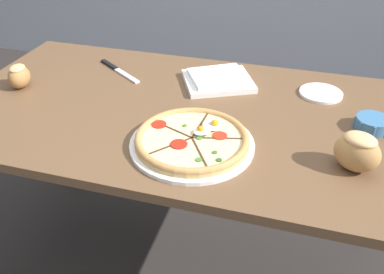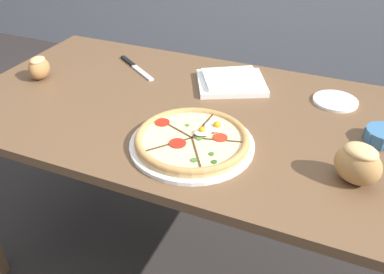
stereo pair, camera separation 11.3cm
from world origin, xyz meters
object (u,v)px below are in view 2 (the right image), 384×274
(napkin_folded, at_px, (231,81))
(bread_piece_near, at_px, (358,163))
(ramekin_bowl, at_px, (383,135))
(bread_piece_mid, at_px, (39,67))
(dining_table, at_px, (188,133))
(pizza, at_px, (192,140))
(knife_main, at_px, (136,67))
(side_saucer, at_px, (335,101))

(napkin_folded, height_order, bread_piece_near, bread_piece_near)
(ramekin_bowl, distance_m, bread_piece_near, 0.23)
(ramekin_bowl, bearing_deg, bread_piece_near, -105.55)
(bread_piece_mid, bearing_deg, dining_table, 1.02)
(dining_table, relative_size, bread_piece_mid, 14.60)
(napkin_folded, distance_m, bread_piece_near, 0.59)
(pizza, distance_m, ramekin_bowl, 0.55)
(pizza, bearing_deg, napkin_folded, 92.62)
(napkin_folded, relative_size, bread_piece_mid, 2.89)
(knife_main, bearing_deg, dining_table, 0.88)
(napkin_folded, relative_size, knife_main, 1.37)
(pizza, xyz_separation_m, bread_piece_near, (0.43, 0.02, 0.04))
(bread_piece_near, height_order, knife_main, bread_piece_near)
(knife_main, bearing_deg, napkin_folded, 35.03)
(bread_piece_mid, bearing_deg, napkin_folded, 18.26)
(bread_piece_near, bearing_deg, knife_main, 155.74)
(dining_table, height_order, side_saucer, side_saucer)
(knife_main, height_order, side_saucer, same)
(ramekin_bowl, relative_size, napkin_folded, 0.36)
(napkin_folded, xyz_separation_m, side_saucer, (0.36, 0.02, -0.01))
(pizza, bearing_deg, side_saucer, 50.74)
(ramekin_bowl, relative_size, knife_main, 0.49)
(dining_table, distance_m, knife_main, 0.39)
(dining_table, relative_size, ramekin_bowl, 14.17)
(pizza, relative_size, knife_main, 1.61)
(bread_piece_near, height_order, side_saucer, bread_piece_near)
(ramekin_bowl, bearing_deg, napkin_folded, 161.68)
(dining_table, bearing_deg, napkin_folded, 69.68)
(napkin_folded, distance_m, bread_piece_mid, 0.71)
(ramekin_bowl, relative_size, side_saucer, 0.73)
(knife_main, relative_size, side_saucer, 1.49)
(napkin_folded, bearing_deg, bread_piece_mid, -161.74)
(pizza, height_order, bread_piece_mid, bread_piece_mid)
(dining_table, relative_size, pizza, 4.30)
(dining_table, xyz_separation_m, knife_main, (-0.31, 0.20, 0.10))
(napkin_folded, height_order, knife_main, napkin_folded)
(dining_table, xyz_separation_m, side_saucer, (0.44, 0.23, 0.10))
(bread_piece_near, height_order, bread_piece_mid, bread_piece_near)
(knife_main, bearing_deg, bread_piece_near, 9.94)
(bread_piece_mid, xyz_separation_m, side_saucer, (1.03, 0.24, -0.04))
(pizza, height_order, side_saucer, pizza)
(dining_table, height_order, ramekin_bowl, ramekin_bowl)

